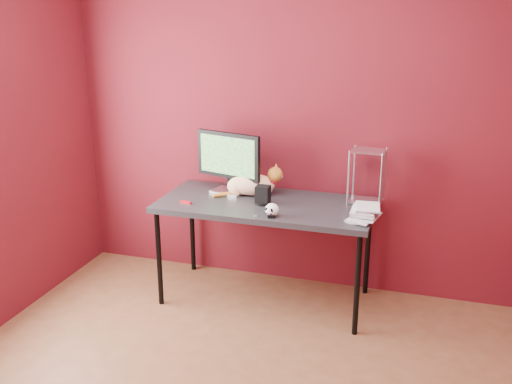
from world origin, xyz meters
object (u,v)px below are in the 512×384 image
(cat, at_px, (252,184))
(book_stack, at_px, (357,140))
(skull_mug, at_px, (272,210))
(speaker, at_px, (263,196))
(desk, at_px, (266,209))
(monitor, at_px, (228,160))

(cat, height_order, book_stack, book_stack)
(skull_mug, bearing_deg, cat, 137.89)
(skull_mug, bearing_deg, speaker, 134.29)
(desk, height_order, cat, cat)
(desk, relative_size, book_stack, 1.45)
(cat, height_order, skull_mug, cat)
(monitor, xyz_separation_m, book_stack, (0.95, -0.26, 0.27))
(cat, bearing_deg, book_stack, -30.52)
(monitor, relative_size, speaker, 3.90)
(book_stack, bearing_deg, speaker, 171.65)
(speaker, bearing_deg, skull_mug, -58.81)
(skull_mug, xyz_separation_m, speaker, (-0.13, 0.22, 0.02))
(monitor, bearing_deg, desk, -7.49)
(monitor, bearing_deg, speaker, -13.88)
(speaker, bearing_deg, monitor, 152.80)
(cat, xyz_separation_m, speaker, (0.13, -0.17, -0.02))
(desk, xyz_separation_m, cat, (-0.14, 0.13, 0.13))
(speaker, bearing_deg, book_stack, -6.74)
(skull_mug, bearing_deg, desk, 128.79)
(cat, xyz_separation_m, book_stack, (0.77, -0.26, 0.44))
(monitor, bearing_deg, book_stack, -0.64)
(cat, relative_size, book_stack, 0.46)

